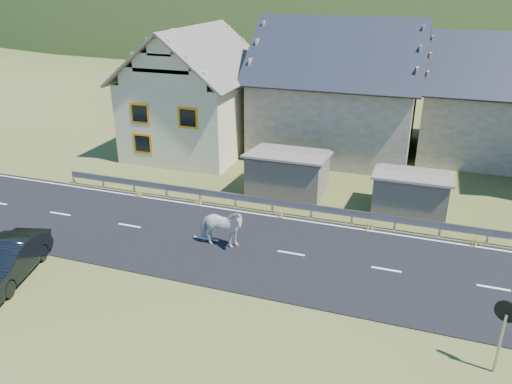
% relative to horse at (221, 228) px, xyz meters
% --- Properties ---
extents(ground, '(160.00, 160.00, 0.00)m').
position_rel_horse_xyz_m(ground, '(3.08, 0.39, -0.94)').
color(ground, '#374014').
rests_on(ground, ground).
extents(road, '(60.00, 7.00, 0.04)m').
position_rel_horse_xyz_m(road, '(3.08, 0.39, -0.92)').
color(road, black).
rests_on(road, ground).
extents(lane_markings, '(60.00, 6.60, 0.01)m').
position_rel_horse_xyz_m(lane_markings, '(3.08, 0.39, -0.90)').
color(lane_markings, silver).
rests_on(lane_markings, road).
extents(guardrail, '(28.10, 0.09, 0.75)m').
position_rel_horse_xyz_m(guardrail, '(3.08, 4.07, -0.38)').
color(guardrail, '#93969B').
rests_on(guardrail, ground).
extents(shed_left, '(4.30, 3.30, 2.40)m').
position_rel_horse_xyz_m(shed_left, '(1.08, 6.89, 0.16)').
color(shed_left, '#6D6252').
rests_on(shed_left, ground).
extents(shed_right, '(3.80, 2.90, 2.20)m').
position_rel_horse_xyz_m(shed_right, '(7.58, 6.39, 0.06)').
color(shed_right, '#6D6252').
rests_on(shed_right, ground).
extents(house_cream, '(7.80, 9.80, 8.30)m').
position_rel_horse_xyz_m(house_cream, '(-6.92, 12.39, 3.41)').
color(house_cream, beige).
rests_on(house_cream, ground).
extents(house_stone_a, '(10.80, 9.80, 8.90)m').
position_rel_horse_xyz_m(house_stone_a, '(2.08, 15.39, 3.69)').
color(house_stone_a, tan).
rests_on(house_stone_a, ground).
extents(house_stone_b, '(9.80, 8.80, 8.10)m').
position_rel_horse_xyz_m(house_stone_b, '(12.08, 17.39, 3.29)').
color(house_stone_b, tan).
rests_on(house_stone_b, ground).
extents(mountain, '(440.00, 280.00, 260.00)m').
position_rel_horse_xyz_m(mountain, '(8.08, 180.39, -20.94)').
color(mountain, '#253714').
rests_on(mountain, ground).
extents(horse, '(1.08, 2.18, 1.80)m').
position_rel_horse_xyz_m(horse, '(0.00, 0.00, 0.00)').
color(horse, silver).
rests_on(horse, road).
extents(car, '(2.66, 4.76, 1.48)m').
position_rel_horse_xyz_m(car, '(-6.97, -4.98, -0.20)').
color(car, black).
rests_on(car, ground).
extents(traffic_mirror, '(0.66, 0.33, 2.49)m').
position_rel_horse_xyz_m(traffic_mirror, '(10.68, -4.29, 0.88)').
color(traffic_mirror, '#93969B').
rests_on(traffic_mirror, ground).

